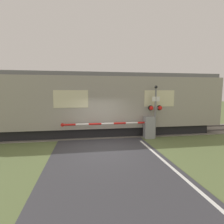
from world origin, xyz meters
TOP-DOWN VIEW (x-y plane):
  - ground_plane at (0.00, 0.00)m, footprint 80.00×80.00m
  - track_bed at (0.00, 3.32)m, footprint 36.00×3.20m
  - train at (-1.67, 3.32)m, footprint 19.23×2.98m
  - crossing_barrier at (2.51, 1.54)m, footprint 5.43×0.44m
  - signal_post at (3.23, 1.46)m, footprint 0.85×0.26m

SIDE VIEW (x-z plane):
  - ground_plane at x=0.00m, z-range 0.00..0.00m
  - track_bed at x=0.00m, z-range -0.04..0.09m
  - crossing_barrier at x=2.51m, z-range 0.05..1.37m
  - signal_post at x=3.23m, z-range 0.21..3.36m
  - train at x=-1.67m, z-range 0.05..3.98m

